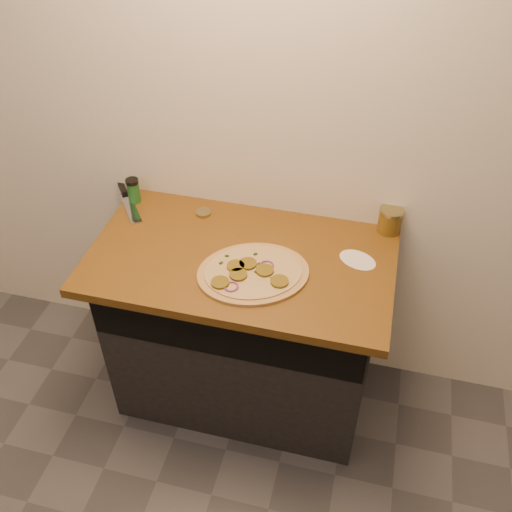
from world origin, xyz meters
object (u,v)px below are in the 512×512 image
(salsa_jar, at_px, (390,220))
(spice_shaker, at_px, (133,190))
(pizza, at_px, (253,273))
(chefs_knife, at_px, (126,196))

(salsa_jar, distance_m, spice_shaker, 1.10)
(pizza, bearing_deg, chefs_knife, 152.25)
(pizza, height_order, salsa_jar, salsa_jar)
(salsa_jar, relative_size, spice_shaker, 0.96)
(pizza, distance_m, chefs_knife, 0.76)
(chefs_knife, xyz_separation_m, salsa_jar, (1.15, 0.04, 0.05))
(pizza, height_order, chefs_knife, pizza)
(pizza, height_order, spice_shaker, spice_shaker)
(salsa_jar, bearing_deg, chefs_knife, -177.84)
(pizza, relative_size, spice_shaker, 4.89)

